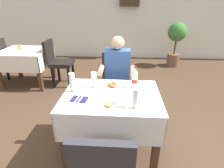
{
  "coord_description": "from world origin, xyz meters",
  "views": [
    {
      "loc": [
        0.12,
        -1.77,
        1.7
      ],
      "look_at": [
        0.01,
        0.03,
        0.84
      ],
      "focal_mm": 28.21,
      "sensor_mm": 36.0,
      "label": 1
    }
  ],
  "objects_px": {
    "cola_bottle_primary": "(135,78)",
    "potted_plant_corner": "(176,39)",
    "beer_glass_middle": "(136,99)",
    "seated_diner_far": "(117,75)",
    "plate_far_diner": "(113,85)",
    "chair_far_diner_seat": "(115,81)",
    "beer_glass_right": "(72,83)",
    "napkin_cutlery_set": "(79,99)",
    "background_dining_table": "(26,59)",
    "beer_glass_left": "(94,80)",
    "background_chair_right": "(57,60)",
    "background_table_tumbler": "(20,47)",
    "plate_near_camera": "(112,104)",
    "main_dining_table": "(111,108)"
  },
  "relations": [
    {
      "from": "plate_near_camera",
      "to": "background_chair_right",
      "type": "relative_size",
      "value": 0.25
    },
    {
      "from": "seated_diner_far",
      "to": "background_table_tumbler",
      "type": "distance_m",
      "value": 2.37
    },
    {
      "from": "seated_diner_far",
      "to": "beer_glass_left",
      "type": "relative_size",
      "value": 6.34
    },
    {
      "from": "plate_far_diner",
      "to": "beer_glass_middle",
      "type": "xyz_separation_m",
      "value": [
        0.24,
        -0.46,
        0.09
      ]
    },
    {
      "from": "chair_far_diner_seat",
      "to": "cola_bottle_primary",
      "type": "bearing_deg",
      "value": -66.91
    },
    {
      "from": "cola_bottle_primary",
      "to": "background_dining_table",
      "type": "relative_size",
      "value": 0.28
    },
    {
      "from": "beer_glass_right",
      "to": "background_table_tumbler",
      "type": "relative_size",
      "value": 2.03
    },
    {
      "from": "beer_glass_middle",
      "to": "cola_bottle_primary",
      "type": "distance_m",
      "value": 0.45
    },
    {
      "from": "beer_glass_left",
      "to": "background_dining_table",
      "type": "distance_m",
      "value": 2.41
    },
    {
      "from": "beer_glass_right",
      "to": "potted_plant_corner",
      "type": "height_order",
      "value": "potted_plant_corner"
    },
    {
      "from": "seated_diner_far",
      "to": "napkin_cutlery_set",
      "type": "height_order",
      "value": "seated_diner_far"
    },
    {
      "from": "seated_diner_far",
      "to": "plate_far_diner",
      "type": "bearing_deg",
      "value": -93.99
    },
    {
      "from": "chair_far_diner_seat",
      "to": "plate_near_camera",
      "type": "relative_size",
      "value": 4.06
    },
    {
      "from": "beer_glass_left",
      "to": "beer_glass_right",
      "type": "relative_size",
      "value": 0.89
    },
    {
      "from": "chair_far_diner_seat",
      "to": "beer_glass_right",
      "type": "bearing_deg",
      "value": -120.39
    },
    {
      "from": "beer_glass_right",
      "to": "cola_bottle_primary",
      "type": "distance_m",
      "value": 0.71
    },
    {
      "from": "napkin_cutlery_set",
      "to": "background_chair_right",
      "type": "distance_m",
      "value": 2.15
    },
    {
      "from": "background_chair_right",
      "to": "beer_glass_middle",
      "type": "bearing_deg",
      "value": -53.56
    },
    {
      "from": "seated_diner_far",
      "to": "plate_far_diner",
      "type": "relative_size",
      "value": 5.1
    },
    {
      "from": "seated_diner_far",
      "to": "plate_far_diner",
      "type": "height_order",
      "value": "seated_diner_far"
    },
    {
      "from": "seated_diner_far",
      "to": "cola_bottle_primary",
      "type": "bearing_deg",
      "value": -66.04
    },
    {
      "from": "seated_diner_far",
      "to": "napkin_cutlery_set",
      "type": "distance_m",
      "value": 0.9
    },
    {
      "from": "beer_glass_left",
      "to": "beer_glass_right",
      "type": "bearing_deg",
      "value": -155.05
    },
    {
      "from": "seated_diner_far",
      "to": "beer_glass_right",
      "type": "height_order",
      "value": "seated_diner_far"
    },
    {
      "from": "beer_glass_left",
      "to": "background_chair_right",
      "type": "height_order",
      "value": "background_chair_right"
    },
    {
      "from": "seated_diner_far",
      "to": "background_dining_table",
      "type": "relative_size",
      "value": 1.31
    },
    {
      "from": "main_dining_table",
      "to": "potted_plant_corner",
      "type": "distance_m",
      "value": 3.55
    },
    {
      "from": "cola_bottle_primary",
      "to": "potted_plant_corner",
      "type": "height_order",
      "value": "potted_plant_corner"
    },
    {
      "from": "beer_glass_middle",
      "to": "beer_glass_right",
      "type": "bearing_deg",
      "value": 156.23
    },
    {
      "from": "plate_near_camera",
      "to": "background_dining_table",
      "type": "relative_size",
      "value": 0.25
    },
    {
      "from": "plate_far_diner",
      "to": "beer_glass_left",
      "type": "relative_size",
      "value": 1.24
    },
    {
      "from": "background_table_tumbler",
      "to": "plate_near_camera",
      "type": "bearing_deg",
      "value": -44.63
    },
    {
      "from": "beer_glass_right",
      "to": "background_dining_table",
      "type": "xyz_separation_m",
      "value": [
        -1.52,
        1.74,
        -0.3
      ]
    },
    {
      "from": "napkin_cutlery_set",
      "to": "seated_diner_far",
      "type": "bearing_deg",
      "value": 65.84
    },
    {
      "from": "chair_far_diner_seat",
      "to": "seated_diner_far",
      "type": "height_order",
      "value": "seated_diner_far"
    },
    {
      "from": "main_dining_table",
      "to": "napkin_cutlery_set",
      "type": "relative_size",
      "value": 5.5
    },
    {
      "from": "background_dining_table",
      "to": "background_table_tumbler",
      "type": "bearing_deg",
      "value": 163.13
    },
    {
      "from": "chair_far_diner_seat",
      "to": "beer_glass_middle",
      "type": "distance_m",
      "value": 1.12
    },
    {
      "from": "main_dining_table",
      "to": "potted_plant_corner",
      "type": "relative_size",
      "value": 0.9
    },
    {
      "from": "beer_glass_middle",
      "to": "potted_plant_corner",
      "type": "xyz_separation_m",
      "value": [
        1.29,
        3.45,
        -0.11
      ]
    },
    {
      "from": "cola_bottle_primary",
      "to": "background_table_tumbler",
      "type": "xyz_separation_m",
      "value": [
        -2.3,
        1.63,
        -0.06
      ]
    },
    {
      "from": "beer_glass_left",
      "to": "beer_glass_middle",
      "type": "xyz_separation_m",
      "value": [
        0.46,
        -0.41,
        -0.0
      ]
    },
    {
      "from": "beer_glass_middle",
      "to": "beer_glass_right",
      "type": "height_order",
      "value": "beer_glass_right"
    },
    {
      "from": "beer_glass_right",
      "to": "background_table_tumbler",
      "type": "bearing_deg",
      "value": 132.17
    },
    {
      "from": "seated_diner_far",
      "to": "background_chair_right",
      "type": "xyz_separation_m",
      "value": [
        -1.3,
        1.1,
        -0.16
      ]
    },
    {
      "from": "plate_far_diner",
      "to": "background_table_tumbler",
      "type": "bearing_deg",
      "value": 141.73
    },
    {
      "from": "chair_far_diner_seat",
      "to": "beer_glass_left",
      "type": "height_order",
      "value": "chair_far_diner_seat"
    },
    {
      "from": "beer_glass_left",
      "to": "napkin_cutlery_set",
      "type": "bearing_deg",
      "value": -112.32
    },
    {
      "from": "potted_plant_corner",
      "to": "background_dining_table",
      "type": "bearing_deg",
      "value": -158.06
    },
    {
      "from": "plate_near_camera",
      "to": "napkin_cutlery_set",
      "type": "bearing_deg",
      "value": 165.63
    }
  ]
}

